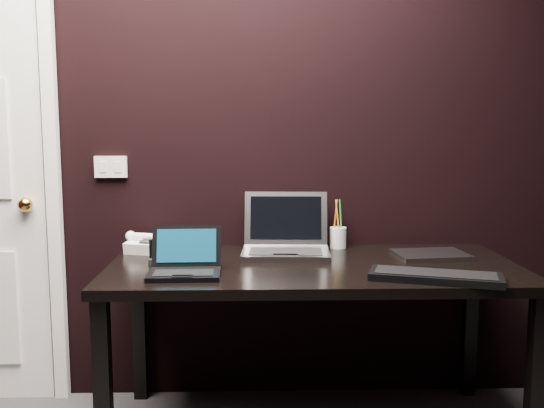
{
  "coord_description": "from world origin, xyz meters",
  "views": [
    {
      "loc": [
        0.06,
        -1.07,
        1.31
      ],
      "look_at": [
        0.13,
        1.35,
        1.0
      ],
      "focal_mm": 40.0,
      "sensor_mm": 36.0,
      "label": 1
    }
  ],
  "objects_px": {
    "silver_laptop": "(286,243)",
    "ext_keyboard": "(435,276)",
    "closed_laptop": "(431,255)",
    "mobile_phone": "(155,254)",
    "netbook": "(185,266)",
    "desk": "(313,282)",
    "desk_phone": "(148,244)",
    "pen_cup": "(338,237)"
  },
  "relations": [
    {
      "from": "mobile_phone",
      "to": "netbook",
      "type": "bearing_deg",
      "value": -54.05
    },
    {
      "from": "closed_laptop",
      "to": "mobile_phone",
      "type": "distance_m",
      "value": 1.19
    },
    {
      "from": "desk_phone",
      "to": "mobile_phone",
      "type": "relative_size",
      "value": 2.2
    },
    {
      "from": "desk",
      "to": "silver_laptop",
      "type": "distance_m",
      "value": 0.25
    },
    {
      "from": "ext_keyboard",
      "to": "mobile_phone",
      "type": "bearing_deg",
      "value": 163.76
    },
    {
      "from": "closed_laptop",
      "to": "pen_cup",
      "type": "height_order",
      "value": "pen_cup"
    },
    {
      "from": "desk_phone",
      "to": "pen_cup",
      "type": "distance_m",
      "value": 0.88
    },
    {
      "from": "netbook",
      "to": "silver_laptop",
      "type": "height_order",
      "value": "silver_laptop"
    },
    {
      "from": "ext_keyboard",
      "to": "closed_laptop",
      "type": "distance_m",
      "value": 0.41
    },
    {
      "from": "silver_laptop",
      "to": "desk_phone",
      "type": "distance_m",
      "value": 0.63
    },
    {
      "from": "desk",
      "to": "desk_phone",
      "type": "relative_size",
      "value": 7.88
    },
    {
      "from": "netbook",
      "to": "pen_cup",
      "type": "xyz_separation_m",
      "value": [
        0.66,
        0.5,
        0.02
      ]
    },
    {
      "from": "netbook",
      "to": "desk_phone",
      "type": "xyz_separation_m",
      "value": [
        -0.22,
        0.42,
        0.0
      ]
    },
    {
      "from": "closed_laptop",
      "to": "mobile_phone",
      "type": "xyz_separation_m",
      "value": [
        -1.19,
        -0.08,
        0.03
      ]
    },
    {
      "from": "silver_laptop",
      "to": "ext_keyboard",
      "type": "relative_size",
      "value": 0.79
    },
    {
      "from": "ext_keyboard",
      "to": "closed_laptop",
      "type": "bearing_deg",
      "value": 76.24
    },
    {
      "from": "desk",
      "to": "pen_cup",
      "type": "distance_m",
      "value": 0.38
    },
    {
      "from": "desk",
      "to": "silver_laptop",
      "type": "xyz_separation_m",
      "value": [
        -0.11,
        0.19,
        0.13
      ]
    },
    {
      "from": "netbook",
      "to": "mobile_phone",
      "type": "relative_size",
      "value": 2.84
    },
    {
      "from": "closed_laptop",
      "to": "desk_phone",
      "type": "distance_m",
      "value": 1.26
    },
    {
      "from": "netbook",
      "to": "ext_keyboard",
      "type": "xyz_separation_m",
      "value": [
        0.94,
        -0.11,
        -0.02
      ]
    },
    {
      "from": "desk",
      "to": "pen_cup",
      "type": "bearing_deg",
      "value": 65.89
    },
    {
      "from": "desk",
      "to": "mobile_phone",
      "type": "xyz_separation_m",
      "value": [
        -0.66,
        0.03,
        0.11
      ]
    },
    {
      "from": "desk",
      "to": "netbook",
      "type": "bearing_deg",
      "value": -161.31
    },
    {
      "from": "silver_laptop",
      "to": "closed_laptop",
      "type": "distance_m",
      "value": 0.64
    },
    {
      "from": "desk",
      "to": "silver_laptop",
      "type": "height_order",
      "value": "silver_laptop"
    },
    {
      "from": "silver_laptop",
      "to": "desk",
      "type": "bearing_deg",
      "value": -60.97
    },
    {
      "from": "closed_laptop",
      "to": "netbook",
      "type": "bearing_deg",
      "value": -164.8
    },
    {
      "from": "ext_keyboard",
      "to": "silver_laptop",
      "type": "bearing_deg",
      "value": 138.19
    },
    {
      "from": "desk_phone",
      "to": "closed_laptop",
      "type": "bearing_deg",
      "value": -6.39
    },
    {
      "from": "desk",
      "to": "mobile_phone",
      "type": "relative_size",
      "value": 17.34
    },
    {
      "from": "closed_laptop",
      "to": "desk_phone",
      "type": "xyz_separation_m",
      "value": [
        -1.26,
        0.14,
        0.03
      ]
    },
    {
      "from": "closed_laptop",
      "to": "mobile_phone",
      "type": "relative_size",
      "value": 3.35
    },
    {
      "from": "desk_phone",
      "to": "pen_cup",
      "type": "bearing_deg",
      "value": 5.14
    },
    {
      "from": "desk",
      "to": "silver_laptop",
      "type": "bearing_deg",
      "value": 119.03
    },
    {
      "from": "ext_keyboard",
      "to": "mobile_phone",
      "type": "relative_size",
      "value": 5.19
    },
    {
      "from": "silver_laptop",
      "to": "ext_keyboard",
      "type": "height_order",
      "value": "silver_laptop"
    },
    {
      "from": "desk",
      "to": "netbook",
      "type": "height_order",
      "value": "netbook"
    },
    {
      "from": "ext_keyboard",
      "to": "mobile_phone",
      "type": "distance_m",
      "value": 1.14
    },
    {
      "from": "ext_keyboard",
      "to": "mobile_phone",
      "type": "xyz_separation_m",
      "value": [
        -1.09,
        0.32,
        0.02
      ]
    },
    {
      "from": "desk_phone",
      "to": "pen_cup",
      "type": "relative_size",
      "value": 0.94
    },
    {
      "from": "desk",
      "to": "mobile_phone",
      "type": "distance_m",
      "value": 0.67
    }
  ]
}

